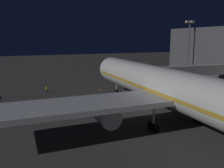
% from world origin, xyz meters
% --- Properties ---
extents(ground_plane, '(320.00, 320.00, 0.00)m').
position_xyz_m(ground_plane, '(0.00, 0.00, 0.00)').
color(ground_plane, '#383533').
extents(airliner_at_gate, '(56.65, 60.72, 20.25)m').
position_xyz_m(airliner_at_gate, '(-0.00, 8.55, 5.64)').
color(airliner_at_gate, silver).
rests_on(airliner_at_gate, ground_plane).
extents(jet_bridge, '(24.02, 3.40, 7.29)m').
position_xyz_m(jet_bridge, '(-12.77, -7.90, 5.76)').
color(jet_bridge, '#9E9E99').
rests_on(jet_bridge, ground_plane).
extents(apron_floodlight_mast, '(2.90, 0.50, 18.47)m').
position_xyz_m(apron_floodlight_mast, '(-25.50, -20.34, 10.69)').
color(apron_floodlight_mast, '#59595E').
rests_on(apron_floodlight_mast, ground_plane).
extents(ground_crew_near_nose_gear, '(0.40, 0.40, 1.77)m').
position_xyz_m(ground_crew_near_nose_gear, '(15.77, -22.66, 0.97)').
color(ground_crew_near_nose_gear, black).
rests_on(ground_crew_near_nose_gear, ground_plane).
extents(traffic_cone_nose_port, '(0.36, 0.36, 0.55)m').
position_xyz_m(traffic_cone_nose_port, '(-2.20, -20.44, 0.28)').
color(traffic_cone_nose_port, orange).
rests_on(traffic_cone_nose_port, ground_plane).
extents(traffic_cone_nose_starboard, '(0.36, 0.36, 0.55)m').
position_xyz_m(traffic_cone_nose_starboard, '(2.20, -20.44, 0.28)').
color(traffic_cone_nose_starboard, orange).
rests_on(traffic_cone_nose_starboard, ground_plane).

